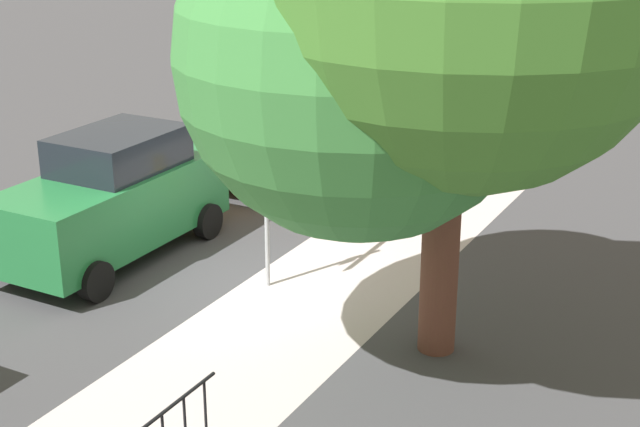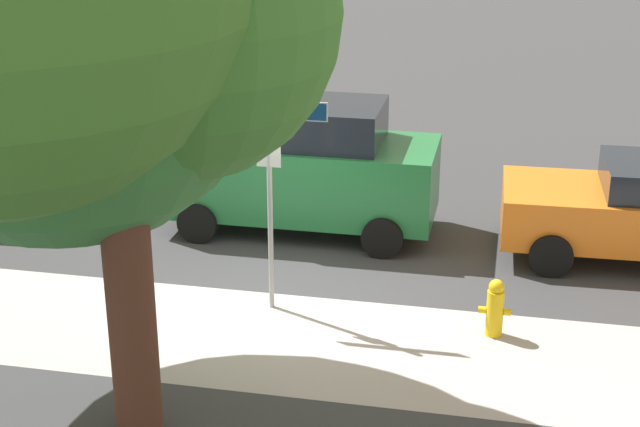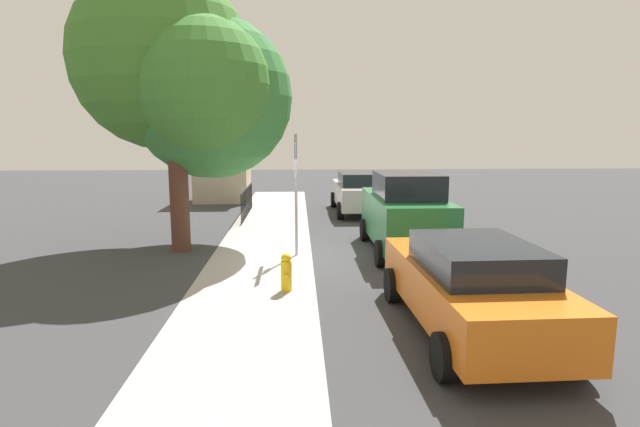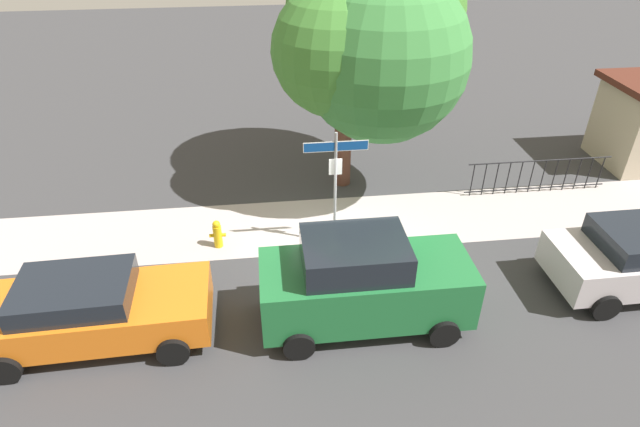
% 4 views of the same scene
% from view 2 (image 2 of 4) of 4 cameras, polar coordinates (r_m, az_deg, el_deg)
% --- Properties ---
extents(ground_plane, '(60.00, 60.00, 0.00)m').
position_cam_2_polar(ground_plane, '(13.65, -2.63, -4.76)').
color(ground_plane, '#38383A').
extents(sidewalk_strip, '(24.00, 2.60, 0.00)m').
position_cam_2_polar(sidewalk_strip, '(13.17, -12.56, -6.29)').
color(sidewalk_strip, '#ACA29F').
rests_on(sidewalk_strip, ground_plane).
extents(street_sign, '(1.54, 0.07, 3.13)m').
position_cam_2_polar(street_sign, '(12.47, -3.03, 3.51)').
color(street_sign, '#9EA0A5').
rests_on(street_sign, ground_plane).
extents(car_green, '(4.34, 1.97, 2.14)m').
position_cam_2_polar(car_green, '(15.52, -0.98, 2.72)').
color(car_green, '#1F6935').
rests_on(car_green, ground_plane).
extents(fire_hydrant, '(0.42, 0.22, 0.78)m').
position_cam_2_polar(fire_hydrant, '(12.58, 10.30, -5.51)').
color(fire_hydrant, yellow).
rests_on(fire_hydrant, ground_plane).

